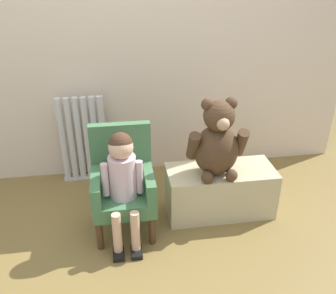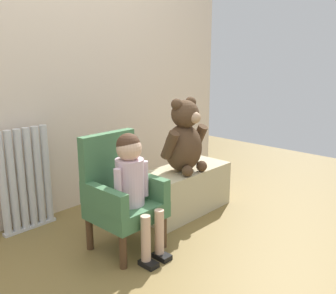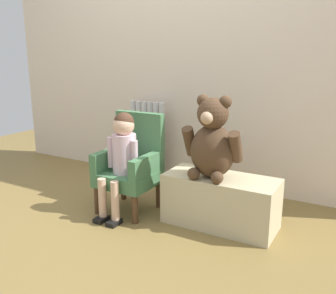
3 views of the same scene
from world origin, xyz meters
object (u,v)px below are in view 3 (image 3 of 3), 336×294
object	(u,v)px
child_armchair	(132,164)
radiator	(148,141)
low_bench	(220,201)
child_figure	(122,149)
large_teddy_bear	(212,142)

from	to	relation	value
child_armchair	radiator	bearing A→B (deg)	113.20
child_armchair	low_bench	size ratio (longest dim) A/B	0.95
radiator	low_bench	distance (m)	1.14
child_figure	low_bench	bearing A→B (deg)	14.11
radiator	large_teddy_bear	bearing A→B (deg)	-35.01
child_armchair	low_bench	xyz separation A→B (m)	(0.68, 0.06, -0.17)
low_bench	large_teddy_bear	bearing A→B (deg)	-145.36
radiator	child_armchair	xyz separation A→B (m)	(0.28, -0.65, -0.01)
child_armchair	large_teddy_bear	xyz separation A→B (m)	(0.62, 0.02, 0.23)
radiator	large_teddy_bear	distance (m)	1.13
child_armchair	child_figure	size ratio (longest dim) A/B	0.97
child_figure	large_teddy_bear	world-z (taller)	large_teddy_bear
large_teddy_bear	low_bench	bearing A→B (deg)	34.64
child_armchair	low_bench	distance (m)	0.70
radiator	child_figure	world-z (taller)	child_figure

